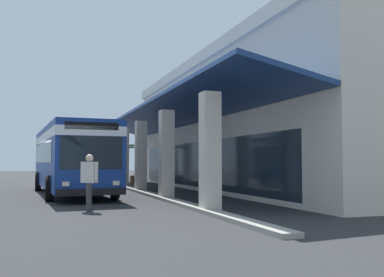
% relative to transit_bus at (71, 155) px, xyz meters
% --- Properties ---
extents(ground, '(120.00, 120.00, 0.00)m').
position_rel_transit_bus_xyz_m(ground, '(-0.42, 7.54, -1.85)').
color(ground, '#2D2D30').
extents(curb_strip, '(30.36, 0.50, 0.12)m').
position_rel_transit_bus_xyz_m(curb_strip, '(-1.04, 3.39, -1.79)').
color(curb_strip, '#9E998E').
rests_on(curb_strip, ground).
extents(plaza_building, '(25.60, 16.52, 7.28)m').
position_rel_transit_bus_xyz_m(plaza_building, '(-1.04, 13.02, 1.79)').
color(plaza_building, beige).
rests_on(plaza_building, ground).
extents(transit_bus, '(11.36, 3.34, 3.34)m').
position_rel_transit_bus_xyz_m(transit_bus, '(0.00, 0.00, 0.00)').
color(transit_bus, navy).
rests_on(transit_bus, ground).
extents(pedestrian, '(0.59, 0.52, 1.76)m').
position_rel_transit_bus_xyz_m(pedestrian, '(7.68, 0.10, -0.85)').
color(pedestrian, '#38383D').
rests_on(pedestrian, ground).
extents(potted_palm, '(1.53, 1.88, 2.81)m').
position_rel_transit_bus_xyz_m(potted_palm, '(-9.35, 5.00, -1.01)').
color(potted_palm, brown).
rests_on(potted_palm, ground).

